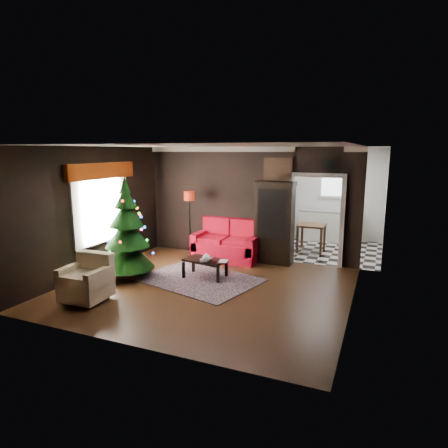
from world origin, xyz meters
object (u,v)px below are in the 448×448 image
at_px(curio_cabinet, 274,225).
at_px(floor_lamp, 190,225).
at_px(loveseat, 227,240).
at_px(armchair, 86,277).
at_px(christmas_tree, 127,230).
at_px(teapot, 206,258).
at_px(kitchen_table, 311,238).
at_px(wall_clock, 329,165).
at_px(coffee_table, 205,268).

relative_size(curio_cabinet, floor_lamp, 1.10).
bearing_deg(loveseat, armchair, -110.75).
relative_size(christmas_tree, teapot, 10.58).
bearing_deg(curio_cabinet, armchair, -123.62).
height_order(floor_lamp, teapot, floor_lamp).
xyz_separation_m(loveseat, kitchen_table, (1.80, 1.65, -0.12)).
relative_size(armchair, kitchen_table, 1.06).
distance_m(floor_lamp, armchair, 3.50).
relative_size(loveseat, floor_lamp, 0.99).
xyz_separation_m(teapot, kitchen_table, (1.58, 3.32, -0.13)).
bearing_deg(wall_clock, curio_cabinet, -171.47).
bearing_deg(teapot, wall_clock, 44.14).
bearing_deg(christmas_tree, kitchen_table, 49.19).
relative_size(curio_cabinet, teapot, 9.46).
bearing_deg(kitchen_table, coffee_table, -118.74).
relative_size(loveseat, teapot, 8.47).
distance_m(christmas_tree, kitchen_table, 5.00).
distance_m(loveseat, curio_cabinet, 1.25).
xyz_separation_m(floor_lamp, kitchen_table, (2.83, 1.70, -0.45)).
bearing_deg(kitchen_table, wall_clock, -66.25).
bearing_deg(curio_cabinet, loveseat, -169.17).
xyz_separation_m(curio_cabinet, armchair, (-2.48, -3.73, -0.49)).
bearing_deg(armchair, teapot, 47.44).
height_order(loveseat, teapot, loveseat).
distance_m(curio_cabinet, floor_lamp, 2.20).
relative_size(christmas_tree, wall_clock, 6.64).
bearing_deg(armchair, coffee_table, 52.67).
xyz_separation_m(coffee_table, wall_clock, (2.26, 1.87, 2.17)).
bearing_deg(teapot, coffee_table, 122.27).
distance_m(loveseat, wall_clock, 3.04).
distance_m(curio_cabinet, teapot, 2.15).
bearing_deg(teapot, kitchen_table, 64.51).
bearing_deg(armchair, wall_clock, 44.23).
height_order(coffee_table, kitchen_table, kitchen_table).
bearing_deg(floor_lamp, coffee_table, -51.89).
relative_size(curio_cabinet, kitchen_table, 2.53).
height_order(christmas_tree, teapot, christmas_tree).
bearing_deg(christmas_tree, teapot, 14.62).
xyz_separation_m(curio_cabinet, teapot, (-0.93, -1.89, -0.45)).
relative_size(floor_lamp, christmas_tree, 0.81).
height_order(armchair, teapot, armchair).
bearing_deg(floor_lamp, kitchen_table, 30.96).
bearing_deg(armchair, loveseat, 66.74).
relative_size(christmas_tree, armchair, 2.66).
distance_m(curio_cabinet, christmas_tree, 3.48).
distance_m(loveseat, floor_lamp, 1.08).
bearing_deg(christmas_tree, loveseat, 55.59).
distance_m(armchair, wall_clock, 5.70).
height_order(loveseat, armchair, loveseat).
bearing_deg(wall_clock, loveseat, -170.34).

